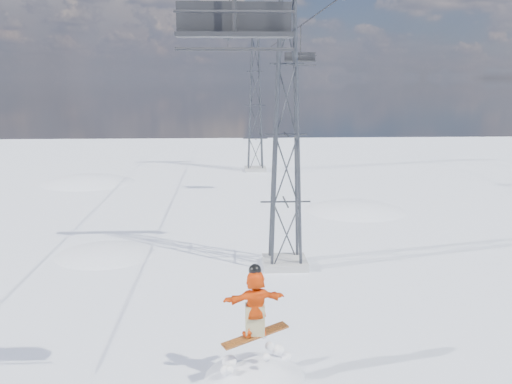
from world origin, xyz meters
TOP-DOWN VIEW (x-y plane):
  - ground at (0.00, 0.00)m, footprint 120.00×120.00m
  - snow_terrain at (-4.77, 21.24)m, footprint 39.00×37.00m
  - lift_tower_near at (0.80, 8.00)m, footprint 5.20×1.80m
  - lift_tower_far at (0.80, 33.00)m, footprint 5.20×1.80m
  - haul_cables at (0.80, 19.50)m, footprint 4.46×51.00m
  - lift_chair_near at (-1.40, -3.72)m, footprint 2.15×0.62m
  - lift_chair_mid at (3.00, 21.30)m, footprint 1.93×0.55m

SIDE VIEW (x-z plane):
  - snow_terrain at x=-4.77m, z-range -20.59..1.41m
  - ground at x=0.00m, z-range 0.00..0.00m
  - lift_tower_near at x=0.80m, z-range -0.24..11.18m
  - lift_tower_far at x=0.80m, z-range -0.24..11.18m
  - lift_chair_near at x=-1.40m, z-range 7.37..10.05m
  - lift_chair_mid at x=3.00m, z-range 7.74..10.13m
  - haul_cables at x=0.80m, z-range 10.82..10.88m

